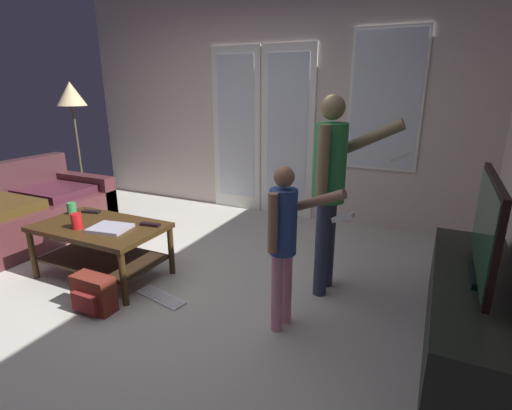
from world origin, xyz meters
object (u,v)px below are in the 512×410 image
Objects in this scene: tv_stand at (470,313)px; laptop_closed at (110,228)px; floor_lamp at (72,100)px; tv_remote_black at (91,212)px; loose_keyboard at (161,297)px; flat_screen_tv at (486,229)px; dvd_remote_slim at (150,225)px; person_child at (285,235)px; coffee_table at (101,239)px; backpack at (93,294)px; cup_near_edge at (76,221)px; cup_by_laptop at (72,208)px; person_adult at (331,179)px.

tv_stand is 2.66m from laptop_closed.
floor_lamp is 9.62× the size of tv_remote_black.
tv_remote_black is (-1.00, 0.31, 0.47)m from loose_keyboard.
tv_stand is at bearing -12.79° from tv_remote_black.
flat_screen_tv is at bearing -12.72° from tv_remote_black.
tv_stand is 10.08× the size of dvd_remote_slim.
tv_remote_black is (-1.99, 0.23, -0.19)m from person_child.
person_child reaches higher than tv_remote_black.
loose_keyboard is (-0.98, -0.08, -0.66)m from person_child.
person_child is (-1.13, -0.30, -0.12)m from flat_screen_tv.
coffee_table reaches higher than backpack.
cup_by_laptop is at bearing 144.95° from cup_near_edge.
flat_screen_tv is at bearing -17.31° from person_adult.
flat_screen_tv is 2.94m from cup_near_edge.
cup_near_edge is (-0.10, -0.13, 0.19)m from coffee_table.
tv_stand is at bearing 2.64° from cup_by_laptop.
tv_stand reaches higher than coffee_table.
backpack is (-1.32, -0.41, -0.54)m from person_child.
flat_screen_tv is at bearing 14.72° from person_child.
coffee_table is at bearing -165.19° from dvd_remote_slim.
person_child is 1.48m from backpack.
floor_lamp is 2.04m from tv_remote_black.
person_adult is 8.98× the size of dvd_remote_slim.
flat_screen_tv is at bearing 5.52° from coffee_table.
coffee_table is at bearing -162.01° from person_adult.
flat_screen_tv is 3.27m from cup_by_laptop.
tv_stand is 5.67× the size of laptop_closed.
laptop_closed is (-2.63, -0.31, 0.24)m from tv_stand.
flat_screen_tv reaches higher than tv_stand.
coffee_table is 2.36× the size of loose_keyboard.
flat_screen_tv is 9.47× the size of cup_by_laptop.
backpack is (-2.44, -0.71, -0.66)m from flat_screen_tv.
cup_by_laptop is (1.28, -1.22, -0.90)m from floor_lamp.
cup_by_laptop is at bearing 156.79° from laptop_closed.
person_child is 2.14m from cup_by_laptop.
cup_by_laptop is 0.61× the size of dvd_remote_slim.
dvd_remote_slim is at bearing 136.80° from loose_keyboard.
cup_near_edge is (-0.45, 0.30, 0.40)m from backpack.
person_child reaches higher than tv_stand.
person_child is (-0.12, -0.61, -0.25)m from person_adult.
person_adult reaches higher than flat_screen_tv.
person_child is 3.74m from floor_lamp.
cup_near_edge is at bearing -169.49° from laptop_closed.
person_child is at bearing -0.86° from coffee_table.
cup_by_laptop reaches higher than laptop_closed.
loose_keyboard is at bearing -30.87° from tv_remote_black.
tv_stand is 1.25m from person_adult.
person_adult is 1.59m from loose_keyboard.
laptop_closed reaches higher than tv_stand.
floor_lamp is (-4.53, 1.07, 1.18)m from tv_stand.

